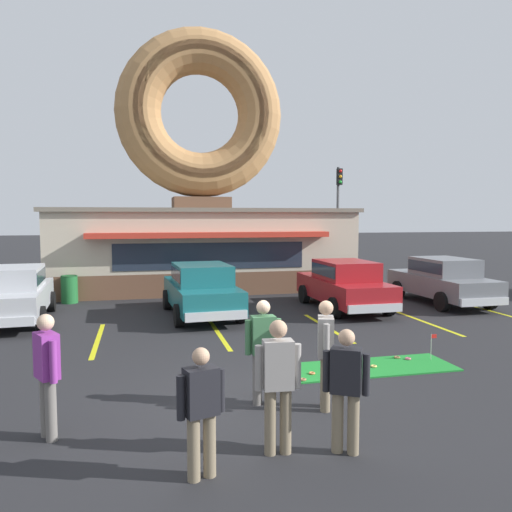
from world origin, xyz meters
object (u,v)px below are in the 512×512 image
object	(u,v)px
pedestrian_hooded_kid	(326,349)
golf_ball	(342,364)
pedestrian_beanie_man	(47,370)
trash_bin	(69,289)
pedestrian_leather_jacket_man	(263,347)
traffic_light_pole	(338,205)
pedestrian_blue_sweater_man	(201,407)
car_silver	(13,292)
car_teal	(201,288)
car_red	(344,283)
pedestrian_crossing_woman	(346,385)
car_grey	(442,279)
putting_flag_pin	(433,341)
pedestrian_clipboard_woman	(278,380)

from	to	relation	value
pedestrian_hooded_kid	golf_ball	bearing A→B (deg)	60.34
pedestrian_beanie_man	trash_bin	world-z (taller)	pedestrian_beanie_man
pedestrian_leather_jacket_man	traffic_light_pole	xyz separation A→B (m)	(9.04, 18.71, 2.77)
pedestrian_hooded_kid	pedestrian_blue_sweater_man	bearing A→B (deg)	-142.59
car_silver	pedestrian_blue_sweater_man	xyz separation A→B (m)	(4.22, -9.82, -0.03)
car_teal	car_red	xyz separation A→B (m)	(4.68, 0.05, 0.00)
pedestrian_blue_sweater_man	pedestrian_crossing_woman	world-z (taller)	pedestrian_crossing_woman
car_grey	traffic_light_pole	bearing A→B (deg)	86.38
car_silver	trash_bin	xyz separation A→B (m)	(1.15, 2.98, -0.37)
traffic_light_pole	trash_bin	bearing A→B (deg)	-149.15
pedestrian_leather_jacket_man	trash_bin	xyz separation A→B (m)	(-4.32, 10.73, -0.44)
pedestrian_crossing_woman	car_silver	bearing A→B (deg)	122.30
pedestrian_leather_jacket_man	car_grey	bearing A→B (deg)	42.52
golf_ball	pedestrian_hooded_kid	size ratio (longest dim) A/B	0.02
car_silver	car_grey	bearing A→B (deg)	-0.43
putting_flag_pin	car_red	size ratio (longest dim) A/B	0.12
car_silver	pedestrian_blue_sweater_man	distance (m)	10.69
pedestrian_crossing_woman	pedestrian_hooded_kid	bearing A→B (deg)	78.92
golf_ball	trash_bin	distance (m)	11.14
pedestrian_blue_sweater_man	pedestrian_beanie_man	size ratio (longest dim) A/B	0.89
putting_flag_pin	pedestrian_crossing_woman	xyz separation A→B (m)	(-3.42, -3.38, 0.45)
car_grey	pedestrian_clipboard_woman	world-z (taller)	pedestrian_clipboard_woman
golf_ball	trash_bin	bearing A→B (deg)	124.96
pedestrian_leather_jacket_man	golf_ball	bearing A→B (deg)	38.00
pedestrian_clipboard_woman	traffic_light_pole	world-z (taller)	traffic_light_pole
golf_ball	car_grey	bearing A→B (deg)	43.87
car_silver	pedestrian_crossing_woman	xyz separation A→B (m)	(6.08, -9.62, 0.02)
car_grey	car_red	xyz separation A→B (m)	(-3.76, -0.23, 0.00)
car_grey	trash_bin	distance (m)	13.04
pedestrian_hooded_kid	pedestrian_beanie_man	world-z (taller)	pedestrian_hooded_kid
pedestrian_hooded_kid	traffic_light_pole	distance (m)	20.98
car_teal	traffic_light_pole	size ratio (longest dim) A/B	0.80
pedestrian_clipboard_woman	pedestrian_beanie_man	size ratio (longest dim) A/B	1.01
pedestrian_blue_sweater_man	traffic_light_pole	size ratio (longest dim) A/B	0.27
car_teal	pedestrian_clipboard_woman	world-z (taller)	pedestrian_clipboard_woman
putting_flag_pin	car_grey	xyz separation A→B (m)	(4.30, 6.14, 0.43)
car_red	car_silver	bearing A→B (deg)	178.11
golf_ball	traffic_light_pole	distance (m)	18.83
golf_ball	car_red	xyz separation A→B (m)	(2.53, 5.81, 0.82)
golf_ball	pedestrian_beanie_man	distance (m)	5.72
car_red	golf_ball	bearing A→B (deg)	-113.48
car_silver	putting_flag_pin	bearing A→B (deg)	-33.29
car_silver	pedestrian_crossing_woman	bearing A→B (deg)	-57.70
car_grey	pedestrian_leather_jacket_man	distance (m)	11.32
pedestrian_blue_sweater_man	pedestrian_beanie_man	world-z (taller)	pedestrian_beanie_man
car_grey	car_teal	world-z (taller)	same
pedestrian_clipboard_woman	pedestrian_crossing_woman	bearing A→B (deg)	-11.89
putting_flag_pin	pedestrian_hooded_kid	xyz separation A→B (m)	(-3.14, -1.94, 0.52)
pedestrian_clipboard_woman	trash_bin	size ratio (longest dim) A/B	1.78
pedestrian_clipboard_woman	pedestrian_blue_sweater_man	bearing A→B (deg)	-159.58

